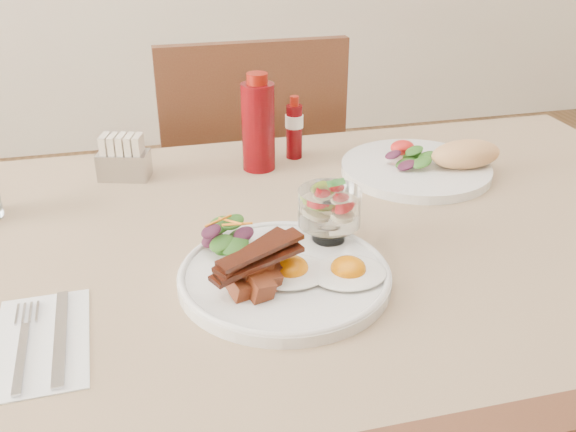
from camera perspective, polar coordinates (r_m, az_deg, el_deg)
The scene contains 12 objects.
table at distance 1.00m, azimuth 3.49°, elevation -6.41°, with size 1.33×0.88×0.75m.
chair_far at distance 1.63m, azimuth -3.58°, elevation 1.99°, with size 0.42×0.42×0.93m.
main_plate at distance 0.85m, azimuth -0.32°, elevation -5.44°, with size 0.28×0.28×0.02m, color white.
fried_eggs at distance 0.83m, azimuth 2.81°, elevation -4.85°, with size 0.20×0.14×0.03m.
bacon_potato_pile at distance 0.80m, azimuth -2.85°, elevation -4.78°, with size 0.13×0.09×0.06m.
side_salad at distance 0.89m, azimuth -5.35°, elevation -1.87°, with size 0.08×0.07×0.04m.
fruit_cup at distance 0.90m, azimuth 3.70°, elevation 0.76°, with size 0.09×0.09×0.09m.
second_plate at distance 1.19m, azimuth 12.30°, elevation 4.54°, with size 0.29×0.27×0.07m.
ketchup_bottle at distance 1.17m, azimuth -2.67°, elevation 8.07°, with size 0.07×0.07×0.18m.
hot_sauce_bottle at distance 1.23m, azimuth 0.56°, elevation 7.80°, with size 0.04×0.04×0.12m.
sugar_caddy at distance 1.18m, azimuth -14.41°, elevation 4.88°, with size 0.10×0.07×0.08m.
napkin_cutlery at distance 0.80m, azimuth -20.96°, elevation -10.31°, with size 0.11×0.19×0.01m.
Camera 1 is at (-0.26, -0.79, 1.21)m, focal length 40.00 mm.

